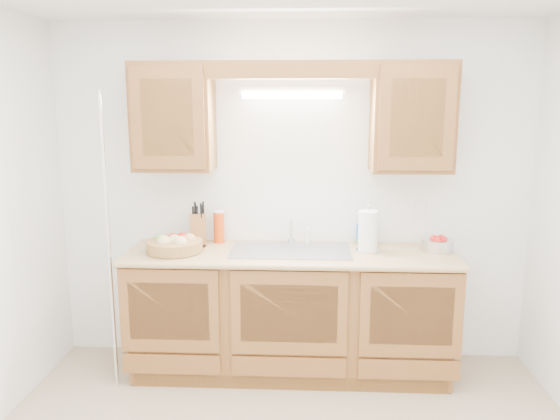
# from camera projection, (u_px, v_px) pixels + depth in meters

# --- Properties ---
(room) EXTENTS (3.52, 3.50, 2.50)m
(room) POSITION_uv_depth(u_px,v_px,m) (283.00, 247.00, 2.59)
(room) COLOR tan
(room) RESTS_ON ground
(base_cabinets) EXTENTS (2.20, 0.60, 0.86)m
(base_cabinets) POSITION_uv_depth(u_px,v_px,m) (290.00, 313.00, 3.92)
(base_cabinets) COLOR brown
(base_cabinets) RESTS_ON ground
(countertop) EXTENTS (2.30, 0.63, 0.04)m
(countertop) POSITION_uv_depth(u_px,v_px,m) (290.00, 254.00, 3.83)
(countertop) COLOR tan
(countertop) RESTS_ON base_cabinets
(upper_cabinet_left) EXTENTS (0.55, 0.33, 0.75)m
(upper_cabinet_left) POSITION_uv_depth(u_px,v_px,m) (174.00, 117.00, 3.83)
(upper_cabinet_left) COLOR brown
(upper_cabinet_left) RESTS_ON room
(upper_cabinet_right) EXTENTS (0.55, 0.33, 0.75)m
(upper_cabinet_right) POSITION_uv_depth(u_px,v_px,m) (412.00, 118.00, 3.75)
(upper_cabinet_right) COLOR brown
(upper_cabinet_right) RESTS_ON room
(valance) EXTENTS (2.20, 0.05, 0.12)m
(valance) POSITION_uv_depth(u_px,v_px,m) (291.00, 70.00, 3.59)
(valance) COLOR brown
(valance) RESTS_ON room
(fluorescent_fixture) EXTENTS (0.76, 0.08, 0.08)m
(fluorescent_fixture) POSITION_uv_depth(u_px,v_px,m) (292.00, 92.00, 3.84)
(fluorescent_fixture) COLOR white
(fluorescent_fixture) RESTS_ON room
(sink) EXTENTS (0.84, 0.46, 0.36)m
(sink) POSITION_uv_depth(u_px,v_px,m) (291.00, 261.00, 3.86)
(sink) COLOR #9E9EA3
(sink) RESTS_ON countertop
(wire_shelf_pole) EXTENTS (0.03, 0.03, 2.00)m
(wire_shelf_pole) POSITION_uv_depth(u_px,v_px,m) (109.00, 245.00, 3.62)
(wire_shelf_pole) COLOR silver
(wire_shelf_pole) RESTS_ON ground
(outlet_plate) EXTENTS (0.08, 0.01, 0.12)m
(outlet_plate) POSITION_uv_depth(u_px,v_px,m) (420.00, 210.00, 4.03)
(outlet_plate) COLOR white
(outlet_plate) RESTS_ON room
(fruit_basket) EXTENTS (0.48, 0.48, 0.12)m
(fruit_basket) POSITION_uv_depth(u_px,v_px,m) (175.00, 244.00, 3.81)
(fruit_basket) COLOR #A47842
(fruit_basket) RESTS_ON countertop
(knife_block) EXTENTS (0.14, 0.20, 0.33)m
(knife_block) POSITION_uv_depth(u_px,v_px,m) (198.00, 229.00, 3.98)
(knife_block) COLOR brown
(knife_block) RESTS_ON countertop
(orange_canister) EXTENTS (0.10, 0.10, 0.24)m
(orange_canister) POSITION_uv_depth(u_px,v_px,m) (219.00, 227.00, 4.06)
(orange_canister) COLOR #DF450C
(orange_canister) RESTS_ON countertop
(soap_bottle) EXTENTS (0.12, 0.12, 0.21)m
(soap_bottle) POSITION_uv_depth(u_px,v_px,m) (365.00, 230.00, 4.00)
(soap_bottle) COLOR blue
(soap_bottle) RESTS_ON countertop
(sponge) EXTENTS (0.13, 0.09, 0.02)m
(sponge) POSITION_uv_depth(u_px,v_px,m) (364.00, 242.00, 4.04)
(sponge) COLOR #CC333F
(sponge) RESTS_ON countertop
(paper_towel) EXTENTS (0.17, 0.17, 0.34)m
(paper_towel) POSITION_uv_depth(u_px,v_px,m) (368.00, 231.00, 3.81)
(paper_towel) COLOR silver
(paper_towel) RESTS_ON countertop
(apple_bowl) EXTENTS (0.29, 0.29, 0.12)m
(apple_bowl) POSITION_uv_depth(u_px,v_px,m) (438.00, 244.00, 3.82)
(apple_bowl) COLOR silver
(apple_bowl) RESTS_ON countertop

